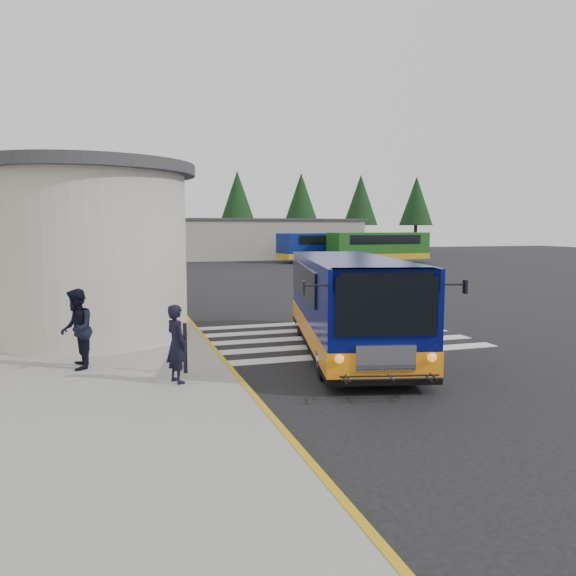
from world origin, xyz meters
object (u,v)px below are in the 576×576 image
object	(u,v)px
pedestrian_a	(177,344)
bollard	(185,348)
pedestrian_b	(76,329)
far_bus_b	(379,246)
far_bus_a	(324,246)
transit_bus	(349,307)

from	to	relation	value
pedestrian_a	bollard	bearing A→B (deg)	-42.02
pedestrian_a	bollard	xyz separation A→B (m)	(0.25, 0.68, -0.24)
pedestrian_b	far_bus_b	xyz separation A→B (m)	(24.27, 34.10, 0.56)
bollard	far_bus_a	world-z (taller)	far_bus_a
pedestrian_b	transit_bus	bearing A→B (deg)	93.10
bollard	pedestrian_b	bearing A→B (deg)	154.08
pedestrian_b	bollard	size ratio (longest dim) A/B	1.63
bollard	far_bus_b	world-z (taller)	far_bus_b
far_bus_b	far_bus_a	bearing A→B (deg)	46.55
pedestrian_a	far_bus_a	xyz separation A→B (m)	(18.26, 39.19, 0.60)
pedestrian_b	bollard	distance (m)	2.46
far_bus_a	transit_bus	bearing A→B (deg)	148.83
transit_bus	far_bus_b	world-z (taller)	far_bus_b
pedestrian_a	pedestrian_b	size ratio (longest dim) A/B	0.89
transit_bus	bollard	size ratio (longest dim) A/B	8.31
bollard	far_bus_b	bearing A→B (deg)	57.88
pedestrian_b	pedestrian_a	bearing A→B (deg)	47.32
transit_bus	pedestrian_b	world-z (taller)	transit_bus
pedestrian_a	bollard	size ratio (longest dim) A/B	1.46
bollard	far_bus_b	size ratio (longest dim) A/B	0.11
pedestrian_b	far_bus_a	world-z (taller)	far_bus_a
transit_bus	pedestrian_a	xyz separation A→B (m)	(-4.64, -2.19, -0.24)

